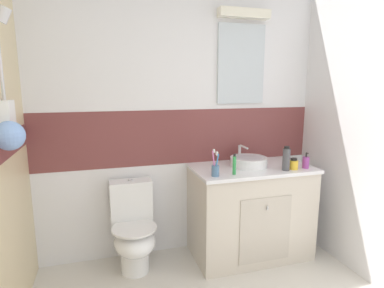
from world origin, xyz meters
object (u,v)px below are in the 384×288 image
at_px(toothbrush_cup, 215,169).
at_px(toilet, 134,230).
at_px(mouthwash_bottle, 286,159).
at_px(toothpaste_tube_upright, 234,165).
at_px(sink_basin, 248,161).
at_px(soap_dispenser, 306,162).
at_px(hair_gel_jar, 294,164).

bearing_deg(toothbrush_cup, toilet, 158.99).
height_order(mouthwash_bottle, toothpaste_tube_upright, mouthwash_bottle).
bearing_deg(toilet, sink_basin, -1.64).
height_order(toothbrush_cup, soap_dispenser, toothbrush_cup).
bearing_deg(sink_basin, toothpaste_tube_upright, -137.65).
relative_size(toothbrush_cup, soap_dispenser, 1.58).
height_order(soap_dispenser, mouthwash_bottle, mouthwash_bottle).
xyz_separation_m(soap_dispenser, mouthwash_bottle, (-0.21, -0.01, 0.05)).
bearing_deg(toothpaste_tube_upright, mouthwash_bottle, -1.02).
bearing_deg(sink_basin, hair_gel_jar, -32.60).
relative_size(hair_gel_jar, toothpaste_tube_upright, 0.57).
height_order(toilet, toothpaste_tube_upright, toothpaste_tube_upright).
bearing_deg(soap_dispenser, toothbrush_cup, -179.39).
height_order(soap_dispenser, toothpaste_tube_upright, toothpaste_tube_upright).
distance_m(hair_gel_jar, toothpaste_tube_upright, 0.56).
distance_m(mouthwash_bottle, toothpaste_tube_upright, 0.48).
relative_size(soap_dispenser, mouthwash_bottle, 0.67).
distance_m(toothbrush_cup, toothpaste_tube_upright, 0.17).
xyz_separation_m(toilet, toothbrush_cup, (0.64, -0.25, 0.55)).
distance_m(soap_dispenser, mouthwash_bottle, 0.21).
distance_m(toothbrush_cup, hair_gel_jar, 0.73).
relative_size(sink_basin, toothbrush_cup, 1.68).
relative_size(mouthwash_bottle, toothpaste_tube_upright, 1.22).
xyz_separation_m(mouthwash_bottle, hair_gel_jar, (0.08, 0.01, -0.06)).
bearing_deg(toothpaste_tube_upright, toilet, 163.27).
distance_m(sink_basin, soap_dispenser, 0.50).
xyz_separation_m(toilet, soap_dispenser, (1.49, -0.24, 0.54)).
height_order(mouthwash_bottle, hair_gel_jar, mouthwash_bottle).
height_order(sink_basin, toothbrush_cup, toothbrush_cup).
bearing_deg(toothbrush_cup, toothpaste_tube_upright, 1.21).
bearing_deg(toothbrush_cup, mouthwash_bottle, -0.44).
height_order(toilet, hair_gel_jar, hair_gel_jar).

